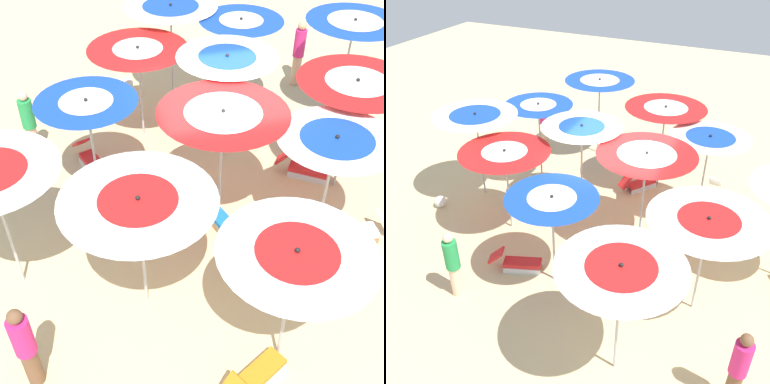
{
  "view_description": "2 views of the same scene",
  "coord_description": "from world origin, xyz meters",
  "views": [
    {
      "loc": [
        -2.48,
        -7.91,
        6.98
      ],
      "look_at": [
        -0.8,
        -1.07,
        0.91
      ],
      "focal_mm": 48.06,
      "sensor_mm": 36.0,
      "label": 1
    },
    {
      "loc": [
        -8.78,
        -3.12,
        7.0
      ],
      "look_at": [
        -0.8,
        0.59,
        1.31
      ],
      "focal_mm": 41.48,
      "sensor_mm": 36.0,
      "label": 2
    }
  ],
  "objects": [
    {
      "name": "beach_umbrella_8",
      "position": [
        3.63,
        1.9,
        2.3
      ],
      "size": [
        2.17,
        2.17,
        2.55
      ],
      "color": "#B2B2B7",
      "rests_on": "ground"
    },
    {
      "name": "ground",
      "position": [
        0.0,
        0.0,
        -0.02
      ],
      "size": [
        36.41,
        36.41,
        0.04
      ],
      "primitive_type": "cube",
      "color": "beige"
    },
    {
      "name": "beach_umbrella_7",
      "position": [
        -1.94,
        -2.56,
        2.07
      ],
      "size": [
        2.28,
        2.28,
        2.32
      ],
      "color": "#B2B2B7",
      "rests_on": "ground"
    },
    {
      "name": "lounger_1",
      "position": [
        -0.16,
        -1.43,
        0.19
      ],
      "size": [
        0.66,
        1.35,
        0.52
      ],
      "rotation": [
        0.0,
        0.0,
        8.14
      ],
      "color": "olive",
      "rests_on": "ground"
    },
    {
      "name": "beach_umbrella_1",
      "position": [
        -1.15,
        2.32,
        2.02
      ],
      "size": [
        2.18,
        2.18,
        2.25
      ],
      "color": "#B2B2B7",
      "rests_on": "ground"
    },
    {
      "name": "beachgoer_2",
      "position": [
        -3.74,
        -3.58,
        0.85
      ],
      "size": [
        0.3,
        0.3,
        1.63
      ],
      "rotation": [
        0.0,
        0.0,
        0.85
      ],
      "color": "brown",
      "rests_on": "ground"
    },
    {
      "name": "beach_umbrella_2",
      "position": [
        -2.41,
        0.4,
        1.97
      ],
      "size": [
        1.9,
        1.9,
        2.24
      ],
      "color": "#B2B2B7",
      "rests_on": "ground"
    },
    {
      "name": "beach_umbrella_11",
      "position": [
        -0.2,
        -4.05,
        2.11
      ],
      "size": [
        2.05,
        2.05,
        2.38
      ],
      "color": "#B2B2B7",
      "rests_on": "ground"
    },
    {
      "name": "beachgoer_1",
      "position": [
        -3.67,
        2.08,
        0.84
      ],
      "size": [
        0.3,
        0.3,
        1.61
      ],
      "rotation": [
        0.0,
        0.0,
        5.0
      ],
      "color": "beige",
      "rests_on": "ground"
    },
    {
      "name": "beach_umbrella_4",
      "position": [
        1.29,
        2.77,
        2.18
      ],
      "size": [
        1.93,
        1.93,
        2.45
      ],
      "color": "#B2B2B7",
      "rests_on": "ground"
    },
    {
      "name": "lounger_4",
      "position": [
        -0.7,
        -4.41,
        0.2
      ],
      "size": [
        1.23,
        0.88,
        0.56
      ],
      "rotation": [
        0.0,
        0.0,
        6.78
      ],
      "color": "silver",
      "rests_on": "ground"
    },
    {
      "name": "beach_umbrella_5",
      "position": [
        0.44,
        1.06,
        2.23
      ],
      "size": [
        2.05,
        2.05,
        2.47
      ],
      "color": "#B2B2B7",
      "rests_on": "ground"
    },
    {
      "name": "lounger_3",
      "position": [
        1.94,
        -0.1,
        0.2
      ],
      "size": [
        1.14,
        0.94,
        0.6
      ],
      "rotation": [
        0.0,
        0.0,
        5.66
      ],
      "color": "silver",
      "rests_on": "ground"
    },
    {
      "name": "beach_umbrella_6",
      "position": [
        -0.2,
        -0.83,
        2.21
      ],
      "size": [
        2.29,
        2.29,
        2.43
      ],
      "color": "#B2B2B7",
      "rests_on": "ground"
    },
    {
      "name": "lounger_2",
      "position": [
        -2.47,
        1.3,
        0.2
      ],
      "size": [
        0.72,
        1.24,
        0.53
      ],
      "rotation": [
        0.0,
        0.0,
        5.06
      ],
      "color": "silver",
      "rests_on": "ground"
    },
    {
      "name": "beachgoer_0",
      "position": [
        3.29,
        3.74,
        0.93
      ],
      "size": [
        0.3,
        0.3,
        1.77
      ],
      "rotation": [
        0.0,
        0.0,
        5.0
      ],
      "color": "#D8A87F",
      "rests_on": "ground"
    },
    {
      "name": "beach_umbrella_9",
      "position": [
        2.43,
        -0.53,
        2.28
      ],
      "size": [
        2.22,
        2.22,
        2.5
      ],
      "color": "#B2B2B7",
      "rests_on": "ground"
    },
    {
      "name": "beach_umbrella_10",
      "position": [
        1.36,
        -1.94,
        2.15
      ],
      "size": [
        1.95,
        1.95,
        2.39
      ],
      "color": "#B2B2B7",
      "rests_on": "ground"
    },
    {
      "name": "beach_ball",
      "position": [
        -1.21,
        4.58,
        0.16
      ],
      "size": [
        0.32,
        0.32,
        0.32
      ],
      "primitive_type": "sphere",
      "color": "white",
      "rests_on": "ground"
    },
    {
      "name": "lounger_0",
      "position": [
        2.17,
        -2.08,
        0.2
      ],
      "size": [
        1.14,
        0.5,
        0.59
      ],
      "rotation": [
        0.0,
        0.0,
        9.3
      ],
      "color": "olive",
      "rests_on": "ground"
    },
    {
      "name": "beach_umbrella_0",
      "position": [
        -0.1,
        3.88,
        2.22
      ],
      "size": [
        2.24,
        2.24,
        2.49
      ],
      "color": "#B2B2B7",
      "rests_on": "ground"
    }
  ]
}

